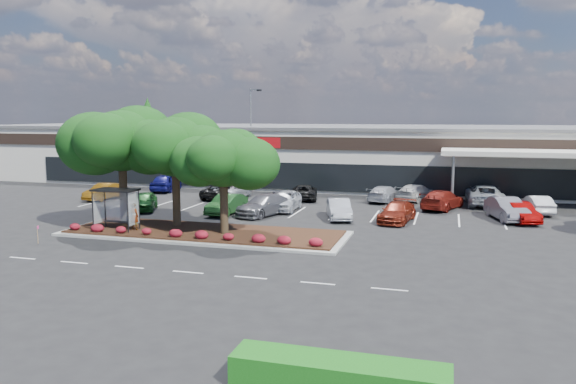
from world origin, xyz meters
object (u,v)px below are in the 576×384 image
(light_pole, at_px, (252,143))
(car_0, at_px, (104,192))
(car_1, at_px, (144,201))
(survey_stake, at_px, (38,232))

(light_pole, height_order, car_0, light_pole)
(car_1, bearing_deg, light_pole, 58.64)
(survey_stake, distance_m, car_0, 17.35)
(car_0, bearing_deg, car_1, -27.23)
(survey_stake, bearing_deg, light_pole, 84.28)
(survey_stake, bearing_deg, car_1, 90.31)
(car_0, bearing_deg, light_pole, 58.99)
(car_1, bearing_deg, survey_stake, -111.09)
(car_0, height_order, car_1, car_1)
(car_1, bearing_deg, car_0, 126.43)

